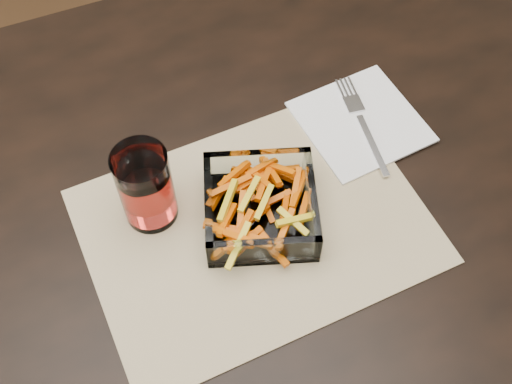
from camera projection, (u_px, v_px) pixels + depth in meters
dining_table at (171, 244)px, 0.95m from camera, size 1.60×0.90×0.75m
placemat at (256, 226)px, 0.87m from camera, size 0.46×0.35×0.00m
glass_bowl at (260, 208)px, 0.85m from camera, size 0.19×0.19×0.06m
tumbler at (146, 189)px, 0.83m from camera, size 0.07×0.07×0.13m
napkin at (361, 122)px, 0.96m from camera, size 0.18×0.18×0.00m
fork at (362, 121)px, 0.96m from camera, size 0.04×0.19×0.00m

